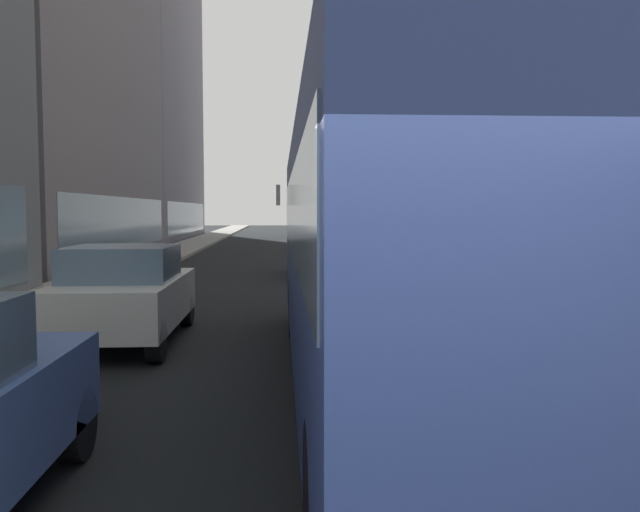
# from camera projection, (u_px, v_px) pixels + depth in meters

# --- Properties ---
(ground_plane) EXTENTS (120.00, 120.00, 0.00)m
(ground_plane) POSITION_uv_depth(u_px,v_px,m) (284.00, 250.00, 36.17)
(ground_plane) COLOR black
(sidewalk_left) EXTENTS (2.40, 110.00, 0.15)m
(sidewalk_left) POSITION_uv_depth(u_px,v_px,m) (180.00, 249.00, 35.82)
(sidewalk_left) COLOR gray
(sidewalk_left) RESTS_ON ground
(sidewalk_right) EXTENTS (2.40, 110.00, 0.15)m
(sidewalk_right) POSITION_uv_depth(u_px,v_px,m) (387.00, 249.00, 36.51)
(sidewalk_right) COLOR #ADA89E
(sidewalk_right) RESTS_ON ground
(building_left_far) EXTENTS (8.63, 22.14, 26.21)m
(building_left_far) POSITION_uv_depth(u_px,v_px,m) (132.00, 72.00, 51.77)
(building_left_far) COLOR slate
(building_left_far) RESTS_ON ground
(building_right_far) EXTENTS (11.81, 20.21, 24.27)m
(building_right_far) POSITION_uv_depth(u_px,v_px,m) (449.00, 72.00, 47.15)
(building_right_far) COLOR slate
(building_right_far) RESTS_ON ground
(transit_bus) EXTENTS (2.78, 11.53, 3.05)m
(transit_bus) POSITION_uv_depth(u_px,v_px,m) (398.00, 246.00, 7.88)
(transit_bus) COLOR #33478C
(transit_bus) RESTS_ON ground
(car_white_van) EXTENTS (1.79, 3.93, 1.62)m
(car_white_van) POSITION_uv_depth(u_px,v_px,m) (125.00, 294.00, 10.89)
(car_white_van) COLOR silver
(car_white_van) RESTS_ON ground
(car_grey_wagon) EXTENTS (1.77, 4.51, 1.62)m
(car_grey_wagon) POSITION_uv_depth(u_px,v_px,m) (323.00, 251.00, 22.11)
(car_grey_wagon) COLOR slate
(car_grey_wagon) RESTS_ON ground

